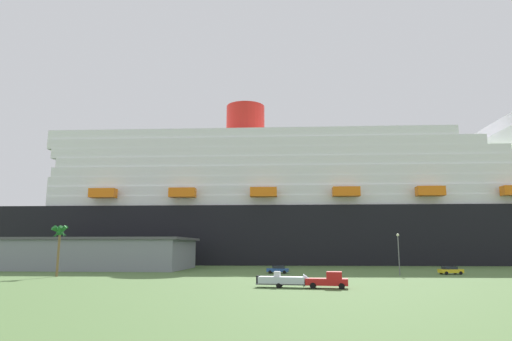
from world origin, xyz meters
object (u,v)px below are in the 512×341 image
Objects in this scene: palm_tree at (60,234)px; parked_car_blue_suv at (278,269)px; cruise_ship at (335,211)px; pickup_truck at (329,280)px; small_boat_on_trailer at (287,280)px; parked_car_yellow_taxi at (450,270)px; street_lamp at (398,248)px.

parked_car_blue_suv is at bearing 16.36° from palm_tree.
cruise_ship is 43.40× the size of pickup_truck.
pickup_truck is at bearing -8.78° from small_boat_on_trailer.
parked_car_blue_suv is 34.66m from parked_car_yellow_taxi.
cruise_ship reaches higher than palm_tree.
small_boat_on_trailer is (-5.58, 0.86, -0.09)m from pickup_truck.
parked_car_blue_suv is at bearing -108.68° from cruise_ship.
cruise_ship is 92.26m from palm_tree.
parked_car_yellow_taxi is (33.33, 30.59, -0.12)m from small_boat_on_trailer.
street_lamp is 12.33m from parked_car_yellow_taxi.
pickup_truck is 33.89m from parked_car_blue_suv.
parked_car_yellow_taxi is at bearing 42.55° from small_boat_on_trailer.
palm_tree is 76.82m from parked_car_yellow_taxi.
parked_car_blue_suv is (-23.65, 5.22, -4.42)m from street_lamp.
cruise_ship is 92.45m from pickup_truck.
palm_tree is at bearing 154.53° from small_boat_on_trailer.
palm_tree reaches higher than small_boat_on_trailer.
pickup_truck is at bearing -78.29° from parked_car_blue_suv.
parked_car_blue_suv is 0.96× the size of parked_car_yellow_taxi.
small_boat_on_trailer is 32.35m from parked_car_blue_suv.
street_lamp reaches higher than parked_car_blue_suv.
parked_car_yellow_taxi is at bearing -75.32° from cruise_ship.
pickup_truck is 0.72× the size of street_lamp.
parked_car_yellow_taxi is at bearing 7.78° from palm_tree.
street_lamp is at bearing 50.48° from small_boat_on_trailer.
small_boat_on_trailer is at bearing 171.22° from pickup_truck.
palm_tree is at bearing -173.96° from street_lamp.
parked_car_blue_suv is (41.18, 12.09, -6.96)m from palm_tree.
small_boat_on_trailer is 35.39m from street_lamp.
parked_car_yellow_taxi is at bearing 48.58° from pickup_truck.
cruise_ship is 31.40× the size of street_lamp.
cruise_ship reaches higher than parked_car_yellow_taxi.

